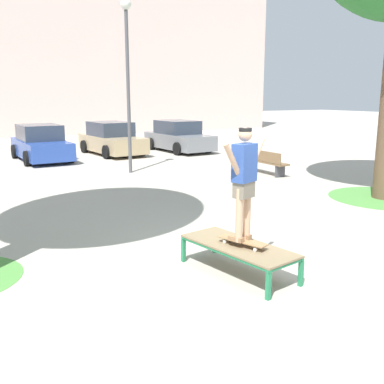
% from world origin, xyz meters
% --- Properties ---
extents(ground_plane, '(120.00, 120.00, 0.00)m').
position_xyz_m(ground_plane, '(0.00, 0.00, 0.00)').
color(ground_plane, '#B2AA9E').
extents(building_facade, '(39.68, 4.00, 12.63)m').
position_xyz_m(building_facade, '(-0.77, 27.18, 6.31)').
color(building_facade, beige).
rests_on(building_facade, ground).
extents(skate_box, '(1.11, 2.01, 0.46)m').
position_xyz_m(skate_box, '(-0.73, -0.39, 0.41)').
color(skate_box, '#237A4C').
rests_on(skate_box, ground).
extents(skateboard, '(0.47, 0.82, 0.09)m').
position_xyz_m(skateboard, '(-0.72, -0.47, 0.54)').
color(skateboard, '#9E754C').
rests_on(skateboard, skate_box).
extents(skater, '(0.96, 0.42, 1.69)m').
position_xyz_m(skater, '(-0.72, -0.47, 1.53)').
color(skater, tan).
rests_on(skater, skateboard).
extents(car_blue, '(2.08, 4.28, 1.50)m').
position_xyz_m(car_blue, '(-1.12, 13.83, 0.69)').
color(car_blue, '#28479E').
rests_on(car_blue, ground).
extents(car_tan, '(2.25, 4.36, 1.50)m').
position_xyz_m(car_tan, '(2.16, 14.39, 0.69)').
color(car_tan, tan).
rests_on(car_tan, ground).
extents(car_grey, '(2.16, 4.32, 1.50)m').
position_xyz_m(car_grey, '(5.45, 13.97, 0.69)').
color(car_grey, slate).
rests_on(car_grey, ground).
extents(park_bench, '(0.49, 2.41, 0.83)m').
position_xyz_m(park_bench, '(5.13, 6.83, 0.45)').
color(park_bench, brown).
rests_on(park_bench, ground).
extents(light_post, '(0.36, 0.36, 5.83)m').
position_xyz_m(light_post, '(1.10, 9.15, 3.83)').
color(light_post, '#4C4C51').
rests_on(light_post, ground).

